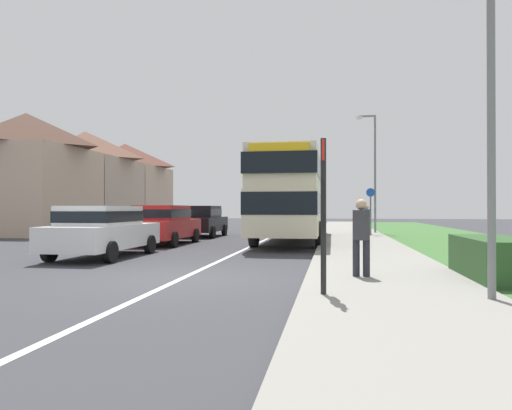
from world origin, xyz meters
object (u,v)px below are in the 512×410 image
bus_stop_sign (323,205)px  street_lamp_mid (373,165)px  cycle_route_sign (371,210)px  pedestrian_at_stop (361,234)px  parked_car_red (164,223)px  street_lamp_near (483,32)px  parked_car_black (203,220)px  parked_car_white (103,229)px  double_decker_bus (293,194)px  pedestrian_walking_away (367,218)px

bus_stop_sign → street_lamp_mid: size_ratio=0.38×
bus_stop_sign → cycle_route_sign: (2.06, 16.96, -0.11)m
street_lamp_mid → pedestrian_at_stop: bearing=-95.5°
parked_car_red → street_lamp_near: street_lamp_near is taller
parked_car_black → street_lamp_near: size_ratio=0.57×
parked_car_white → parked_car_black: bearing=89.3°
parked_car_white → cycle_route_sign: bearing=52.3°
parked_car_white → bus_stop_sign: bus_stop_sign is taller
double_decker_bus → parked_car_black: size_ratio=2.77×
parked_car_red → pedestrian_walking_away: bearing=40.4°
bus_stop_sign → street_lamp_near: street_lamp_near is taller
parked_car_white → pedestrian_walking_away: size_ratio=2.68×
double_decker_bus → parked_car_red: double_decker_bus is taller
pedestrian_at_stop → street_lamp_near: street_lamp_near is taller
pedestrian_at_stop → pedestrian_walking_away: 16.16m
pedestrian_at_stop → street_lamp_near: size_ratio=0.23×
parked_car_white → street_lamp_mid: 17.08m
double_decker_bus → cycle_route_sign: double_decker_bus is taller
pedestrian_walking_away → street_lamp_near: 18.46m
double_decker_bus → parked_car_red: bearing=-153.0°
street_lamp_near → street_lamp_mid: bearing=89.9°
street_lamp_mid → parked_car_red: bearing=-135.5°
double_decker_bus → pedestrian_walking_away: double_decker_bus is taller
parked_car_red → bus_stop_sign: bus_stop_sign is taller
cycle_route_sign → street_lamp_mid: (0.36, 2.80, 2.51)m
parked_car_red → cycle_route_sign: bearing=35.1°
pedestrian_walking_away → parked_car_white: bearing=-124.6°
parked_car_white → parked_car_red: size_ratio=0.98×
parked_car_red → bus_stop_sign: (6.69, -10.81, 0.65)m
double_decker_bus → street_lamp_mid: street_lamp_mid is taller
cycle_route_sign → street_lamp_mid: street_lamp_mid is taller
street_lamp_mid → pedestrian_walking_away: bearing=-106.4°
street_lamp_mid → parked_car_white: bearing=-122.8°
double_decker_bus → street_lamp_near: (4.00, -13.41, 2.01)m
parked_car_black → bus_stop_sign: size_ratio=1.59×
parked_car_red → double_decker_bus: bearing=27.0°
street_lamp_mid → cycle_route_sign: bearing=-97.3°
double_decker_bus → street_lamp_near: 14.14m
parked_car_white → bus_stop_sign: 8.78m
parked_car_black → pedestrian_at_stop: size_ratio=2.48×
bus_stop_sign → cycle_route_sign: size_ratio=1.03×
parked_car_black → pedestrian_walking_away: bearing=13.1°
double_decker_bus → bus_stop_sign: bearing=-83.2°
parked_car_black → pedestrian_at_stop: (7.28, -14.14, 0.08)m
parked_car_black → street_lamp_mid: size_ratio=0.61×
pedestrian_at_stop → parked_car_white: bearing=154.2°
double_decker_bus → cycle_route_sign: size_ratio=4.55×
pedestrian_walking_away → double_decker_bus: bearing=-126.7°
pedestrian_at_stop → street_lamp_mid: 18.03m
street_lamp_mid → parked_car_black: bearing=-158.4°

